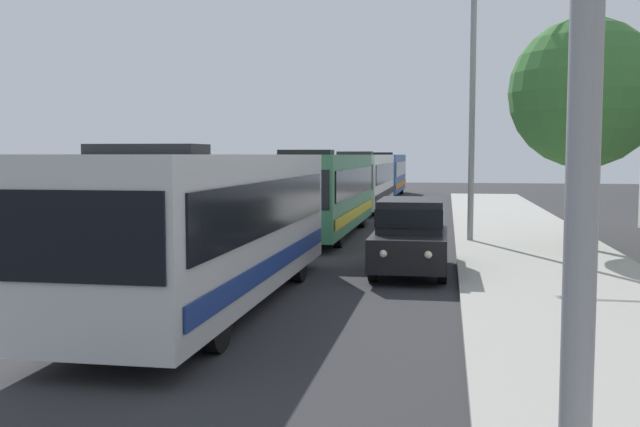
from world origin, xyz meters
The scene contains 8 objects.
bus_lead centered at (-1.30, 13.66, 1.69)m, with size 2.58×10.85×3.21m.
bus_second_in_line centered at (-1.30, 26.71, 1.69)m, with size 2.58×11.35×3.21m.
bus_middle centered at (-1.30, 39.88, 1.69)m, with size 2.58×12.33×3.21m.
bus_fourth_in_line centered at (-1.30, 53.39, 1.69)m, with size 2.58×11.92×3.21m.
white_suv centered at (2.40, 18.52, 1.03)m, with size 1.86×4.74×1.90m.
box_truck_oncoming centered at (-4.60, 62.59, 1.71)m, with size 2.35×7.53×3.15m.
streetlamp_mid centered at (4.10, 24.83, 5.60)m, with size 6.10×0.28×8.97m.
roadside_tree centered at (7.42, 23.32, 4.93)m, with size 4.59×4.59×7.08m.
Camera 1 is at (3.30, -0.26, 3.05)m, focal length 40.80 mm.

